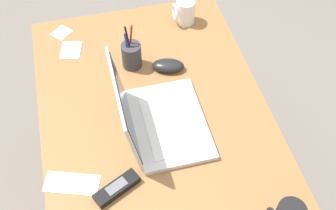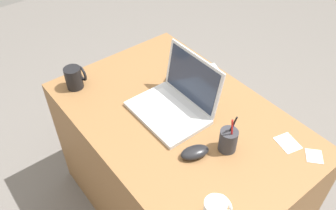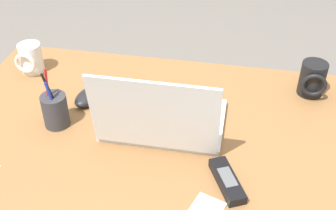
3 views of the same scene
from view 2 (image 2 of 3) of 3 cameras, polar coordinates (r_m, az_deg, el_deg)
The scene contains 10 objects.
ground_plane at distance 2.08m, azimuth 1.40°, elevation -15.81°, with size 6.00×6.00×0.00m, color slate.
desk at distance 1.78m, azimuth 1.60°, elevation -9.90°, with size 1.15×0.76×0.71m, color olive.
laptop at distance 1.51m, azimuth 1.22°, elevation 0.55°, with size 0.33×0.28×0.24m.
computer_mouse at distance 1.36m, azimuth 4.39°, elevation -7.68°, with size 0.06×0.12×0.04m, color black.
coffee_mug_white at distance 1.69m, azimuth -14.99°, elevation 4.35°, with size 0.08×0.09×0.11m.
cordless_phone at distance 1.73m, azimuth 1.30°, elevation 5.26°, with size 0.10×0.15×0.03m.
pen_holder at distance 1.38m, azimuth 9.78°, elevation -5.63°, with size 0.07×0.07×0.18m.
paper_note_near_laptop at distance 1.78m, azimuth 5.62°, elevation 5.67°, with size 0.07×0.16×0.00m, color white.
paper_note_left at distance 1.48m, azimuth 22.71°, elevation -7.70°, with size 0.06×0.07×0.00m, color white.
paper_note_right at distance 1.49m, azimuth 18.91°, elevation -5.87°, with size 0.09×0.07×0.00m, color white.
Camera 2 is at (0.82, -0.71, 1.77)m, focal length 37.42 mm.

